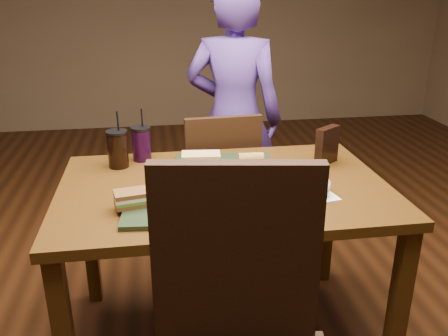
{
  "coord_description": "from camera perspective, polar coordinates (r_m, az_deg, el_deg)",
  "views": [
    {
      "loc": [
        -0.26,
        -1.71,
        1.5
      ],
      "look_at": [
        0.0,
        0.0,
        0.82
      ],
      "focal_mm": 38.0,
      "sensor_mm": 36.0,
      "label": 1
    }
  ],
  "objects": [
    {
      "name": "ground",
      "position": [
        2.29,
        0.0,
        -19.5
      ],
      "size": [
        6.0,
        6.0,
        0.0
      ],
      "primitive_type": "plane",
      "color": "#381C0B",
      "rests_on": "ground"
    },
    {
      "name": "dining_table",
      "position": [
        1.92,
        0.0,
        -4.46
      ],
      "size": [
        1.3,
        0.85,
        0.75
      ],
      "color": "#482C0E",
      "rests_on": "ground"
    },
    {
      "name": "chair_far",
      "position": [
        2.53,
        -0.38,
        -1.95
      ],
      "size": [
        0.41,
        0.41,
        0.89
      ],
      "color": "black",
      "rests_on": "ground"
    },
    {
      "name": "diner",
      "position": [
        2.76,
        1.21,
        5.99
      ],
      "size": [
        0.65,
        0.54,
        1.54
      ],
      "primitive_type": "imported",
      "rotation": [
        0.0,
        0.0,
        2.8
      ],
      "color": "#492E81",
      "rests_on": "ground"
    },
    {
      "name": "tray_near",
      "position": [
        1.69,
        -4.84,
        -4.58
      ],
      "size": [
        0.45,
        0.35,
        0.02
      ],
      "primitive_type": "cube",
      "rotation": [
        0.0,
        0.0,
        -0.09
      ],
      "color": "black",
      "rests_on": "dining_table"
    },
    {
      "name": "tray_far",
      "position": [
        2.04,
        0.03,
        0.11
      ],
      "size": [
        0.44,
        0.35,
        0.02
      ],
      "primitive_type": "cube",
      "rotation": [
        0.0,
        0.0,
        -0.08
      ],
      "color": "black",
      "rests_on": "dining_table"
    },
    {
      "name": "salad_bowl",
      "position": [
        1.65,
        -2.42,
        -3.12
      ],
      "size": [
        0.27,
        0.27,
        0.09
      ],
      "color": "silver",
      "rests_on": "tray_near"
    },
    {
      "name": "soup_bowl",
      "position": [
        1.81,
        10.5,
        -2.32
      ],
      "size": [
        0.19,
        0.19,
        0.07
      ],
      "color": "white",
      "rests_on": "dining_table"
    },
    {
      "name": "sandwich_near",
      "position": [
        1.69,
        -11.09,
        -3.61
      ],
      "size": [
        0.13,
        0.1,
        0.05
      ],
      "color": "#593819",
      "rests_on": "tray_near"
    },
    {
      "name": "sandwich_far",
      "position": [
        2.0,
        -2.78,
        0.9
      ],
      "size": [
        0.17,
        0.1,
        0.06
      ],
      "color": "tan",
      "rests_on": "tray_far"
    },
    {
      "name": "baguette_near",
      "position": [
        1.57,
        0.29,
        -5.18
      ],
      "size": [
        0.11,
        0.06,
        0.05
      ],
      "primitive_type": "cylinder",
      "rotation": [
        0.0,
        1.57,
        0.03
      ],
      "color": "#AD7533",
      "rests_on": "tray_near"
    },
    {
      "name": "baguette_far",
      "position": [
        2.03,
        3.25,
        1.12
      ],
      "size": [
        0.11,
        0.06,
        0.05
      ],
      "primitive_type": "cylinder",
      "rotation": [
        0.0,
        1.57,
        -0.05
      ],
      "color": "#AD7533",
      "rests_on": "tray_far"
    },
    {
      "name": "cup_cola",
      "position": [
        2.09,
        -12.66,
        2.28
      ],
      "size": [
        0.09,
        0.09,
        0.25
      ],
      "color": "black",
      "rests_on": "dining_table"
    },
    {
      "name": "cup_berry",
      "position": [
        2.15,
        -9.9,
        2.94
      ],
      "size": [
        0.09,
        0.09,
        0.24
      ],
      "color": "black",
      "rests_on": "dining_table"
    },
    {
      "name": "chip_bag",
      "position": [
        2.13,
        12.29,
        2.67
      ],
      "size": [
        0.13,
        0.11,
        0.17
      ],
      "primitive_type": "cube",
      "rotation": [
        0.0,
        0.0,
        0.63
      ],
      "color": "black",
      "rests_on": "dining_table"
    }
  ]
}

